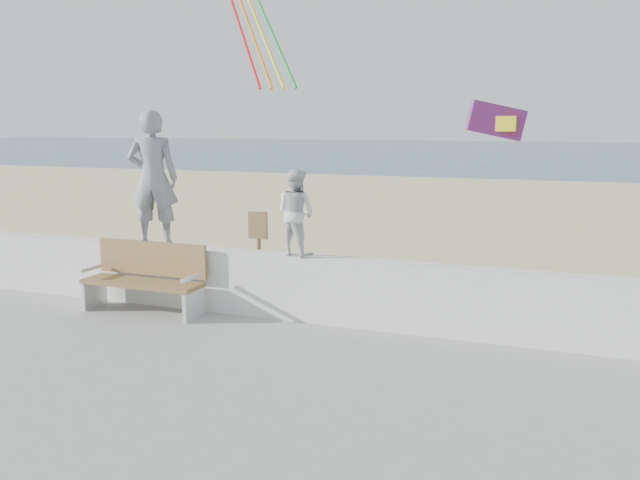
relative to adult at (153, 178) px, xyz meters
The scene contains 8 objects.
ground 3.83m from the adult, 38.43° to the right, with size 220.00×220.00×0.00m, color #324E64.
sand 7.71m from the adult, 70.20° to the left, with size 90.00×40.00×0.08m, color beige.
seawall 2.91m from the adult, ahead, with size 30.00×0.35×0.90m, color silver.
adult is the anchor object (origin of this frame).
child 2.32m from the adult, ahead, with size 0.58×0.45×1.19m, color silver.
bench 1.47m from the adult, 75.10° to the right, with size 1.80×0.57×1.00m.
parafoil_kite 5.39m from the adult, 29.96° to the left, with size 0.96×0.55×0.64m.
sign 1.91m from the adult, 31.82° to the left, with size 0.32×0.07×1.46m.
Camera 1 is at (3.37, -6.43, 2.87)m, focal length 38.00 mm.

